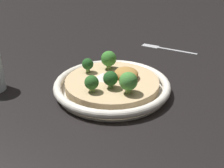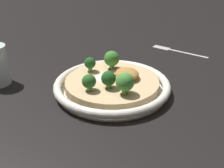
{
  "view_description": "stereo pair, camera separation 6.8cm",
  "coord_description": "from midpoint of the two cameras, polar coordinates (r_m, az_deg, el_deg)",
  "views": [
    {
      "loc": [
        0.57,
        -0.22,
        0.33
      ],
      "look_at": [
        0.0,
        0.0,
        0.02
      ],
      "focal_mm": 45.0,
      "sensor_mm": 36.0,
      "label": 1
    },
    {
      "loc": [
        0.59,
        -0.15,
        0.33
      ],
      "look_at": [
        0.0,
        0.0,
        0.02
      ],
      "focal_mm": 45.0,
      "sensor_mm": 36.0,
      "label": 2
    }
  ],
  "objects": [
    {
      "name": "broccoli_front_right",
      "position": [
        0.62,
        -7.32,
        0.17
      ],
      "size": [
        0.03,
        0.03,
        0.04
      ],
      "color": "#84A856",
      "rests_on": "risotto_bowl"
    },
    {
      "name": "broccoli_right",
      "position": [
        0.63,
        -3.39,
        1.0
      ],
      "size": [
        0.03,
        0.03,
        0.04
      ],
      "color": "#668E47",
      "rests_on": "risotto_bowl"
    },
    {
      "name": "risotto_bowl",
      "position": [
        0.68,
        -2.85,
        -0.35
      ],
      "size": [
        0.28,
        0.28,
        0.03
      ],
      "color": "silver",
      "rests_on": "ground_plane"
    },
    {
      "name": "ground_plane",
      "position": [
        0.69,
        -2.82,
        -1.56
      ],
      "size": [
        6.0,
        6.0,
        0.0
      ],
      "primitive_type": "plane",
      "color": "black"
    },
    {
      "name": "broccoli_back_right",
      "position": [
        0.61,
        0.14,
        0.42
      ],
      "size": [
        0.04,
        0.04,
        0.05
      ],
      "color": "#84A856",
      "rests_on": "risotto_bowl"
    },
    {
      "name": "broccoli_front_left",
      "position": [
        0.71,
        -7.71,
        3.93
      ],
      "size": [
        0.03,
        0.03,
        0.04
      ],
      "color": "#759E4C",
      "rests_on": "risotto_bowl"
    },
    {
      "name": "fork_utensil",
      "position": [
        0.98,
        8.32,
        7.21
      ],
      "size": [
        0.16,
        0.14,
        0.0
      ],
      "rotation": [
        0.0,
        0.0,
        3.84
      ],
      "color": "#B7B7BC",
      "rests_on": "ground_plane"
    },
    {
      "name": "broccoli_left",
      "position": [
        0.73,
        -3.36,
        5.06
      ],
      "size": [
        0.04,
        0.04,
        0.05
      ],
      "color": "#759E4C",
      "rests_on": "risotto_bowl"
    },
    {
      "name": "cheese_sprinkle",
      "position": [
        0.68,
        -4.64,
        1.65
      ],
      "size": [
        0.04,
        0.04,
        0.02
      ],
      "color": "white",
      "rests_on": "risotto_bowl"
    },
    {
      "name": "crispy_onion_garnish",
      "position": [
        0.68,
        0.2,
        2.0
      ],
      "size": [
        0.06,
        0.06,
        0.02
      ],
      "color": "#A37538",
      "rests_on": "risotto_bowl"
    }
  ]
}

